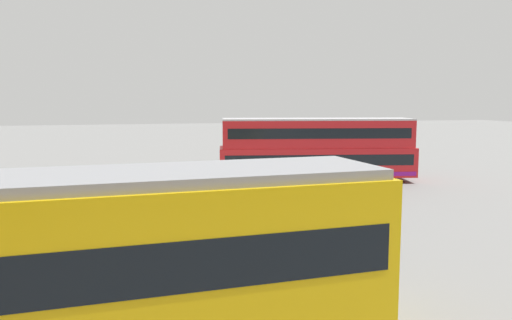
% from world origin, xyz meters
% --- Properties ---
extents(ground_plane, '(160.00, 160.00, 0.00)m').
position_xyz_m(ground_plane, '(0.00, 0.00, 0.00)').
color(ground_plane, gray).
extents(double_decker_bus, '(11.87, 4.85, 3.80)m').
position_xyz_m(double_decker_bus, '(-5.61, -3.56, 1.94)').
color(double_decker_bus, red).
rests_on(double_decker_bus, ground).
extents(tram_yellow, '(13.48, 3.29, 3.59)m').
position_xyz_m(tram_yellow, '(7.41, 15.10, 1.86)').
color(tram_yellow, '#E5B70C').
rests_on(tram_yellow, ground).
extents(pedestrian_near_railing, '(0.45, 0.45, 1.74)m').
position_xyz_m(pedestrian_near_railing, '(4.95, 5.46, 1.00)').
color(pedestrian_near_railing, black).
rests_on(pedestrian_near_railing, ground).
extents(pedestrian_crossing, '(0.42, 0.42, 1.66)m').
position_xyz_m(pedestrian_crossing, '(-0.15, 7.88, 0.96)').
color(pedestrian_crossing, '#4C3F2D').
rests_on(pedestrian_crossing, ground).
extents(pedestrian_railing, '(8.61, 1.00, 1.08)m').
position_xyz_m(pedestrian_railing, '(1.12, 5.41, 0.75)').
color(pedestrian_railing, gray).
rests_on(pedestrian_railing, ground).
extents(info_sign, '(1.26, 0.16, 2.50)m').
position_xyz_m(info_sign, '(5.19, 4.92, 1.76)').
color(info_sign, slate).
rests_on(info_sign, ground).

